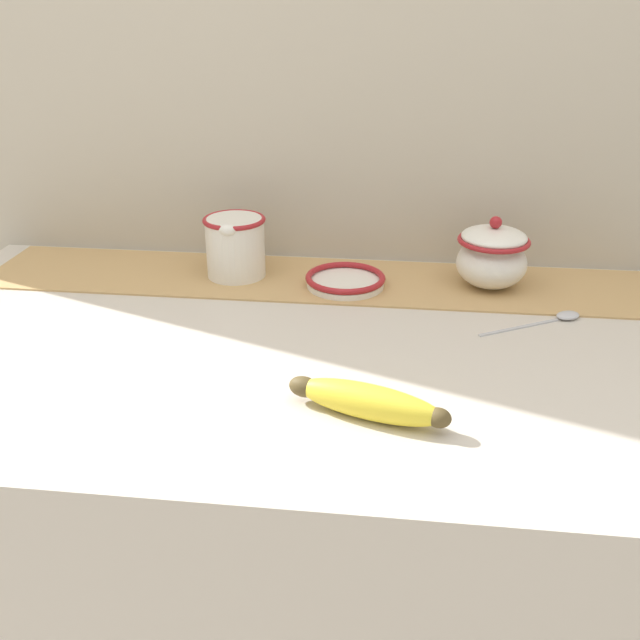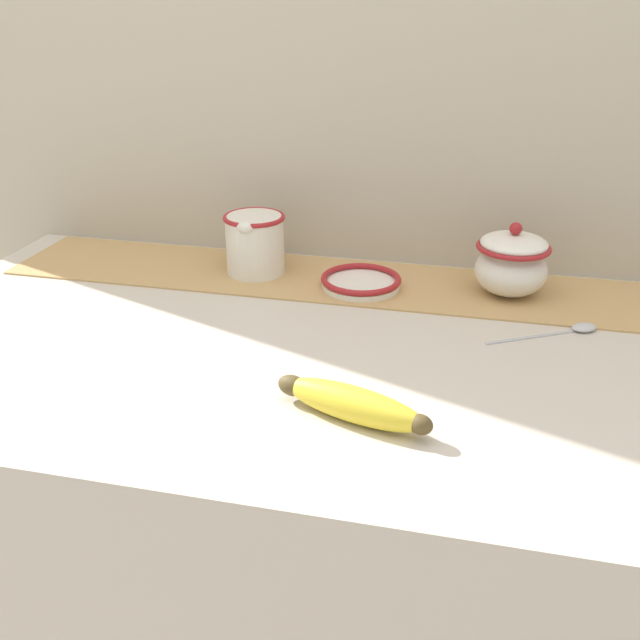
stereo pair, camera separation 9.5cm
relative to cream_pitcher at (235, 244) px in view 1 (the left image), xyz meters
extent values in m
cube|color=beige|center=(0.14, -0.24, -0.51)|extent=(1.24, 0.70, 0.91)
cube|color=#B7AD99|center=(0.14, 0.13, 0.23)|extent=(2.04, 0.04, 2.40)
cube|color=tan|center=(0.14, 0.00, -0.06)|extent=(1.14, 0.21, 0.00)
cylinder|color=white|center=(0.00, 0.00, 0.00)|extent=(0.10, 0.10, 0.10)
torus|color=#A31E23|center=(0.00, 0.00, 0.04)|extent=(0.11, 0.11, 0.01)
torus|color=white|center=(0.00, 0.06, 0.00)|extent=(0.05, 0.01, 0.05)
ellipsoid|color=white|center=(0.00, -0.05, 0.04)|extent=(0.03, 0.02, 0.02)
ellipsoid|color=white|center=(0.43, 0.00, -0.01)|extent=(0.11, 0.11, 0.08)
torus|color=#A31E23|center=(0.43, 0.00, 0.02)|extent=(0.12, 0.12, 0.01)
ellipsoid|color=white|center=(0.43, 0.00, 0.03)|extent=(0.11, 0.11, 0.03)
sphere|color=#A31E23|center=(0.43, 0.00, 0.05)|extent=(0.02, 0.02, 0.02)
cylinder|color=white|center=(0.19, -0.03, -0.05)|extent=(0.13, 0.13, 0.01)
torus|color=#A31E23|center=(0.19, -0.03, -0.04)|extent=(0.13, 0.13, 0.01)
ellipsoid|color=yellow|center=(0.25, -0.42, -0.04)|extent=(0.18, 0.09, 0.04)
ellipsoid|color=brown|center=(0.17, -0.39, -0.04)|extent=(0.04, 0.04, 0.03)
ellipsoid|color=brown|center=(0.33, -0.44, -0.04)|extent=(0.03, 0.03, 0.02)
cube|color=#B7B7BC|center=(0.46, -0.15, -0.06)|extent=(0.12, 0.07, 0.00)
ellipsoid|color=#B7B7BC|center=(0.53, -0.11, -0.05)|extent=(0.05, 0.04, 0.01)
camera|label=1|loc=(0.28, -1.12, 0.40)|focal=40.00mm
camera|label=2|loc=(0.37, -1.11, 0.40)|focal=40.00mm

